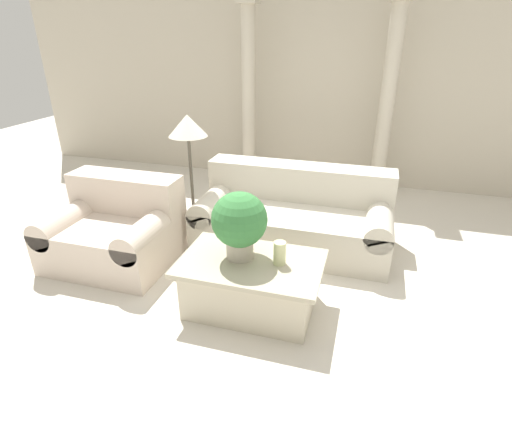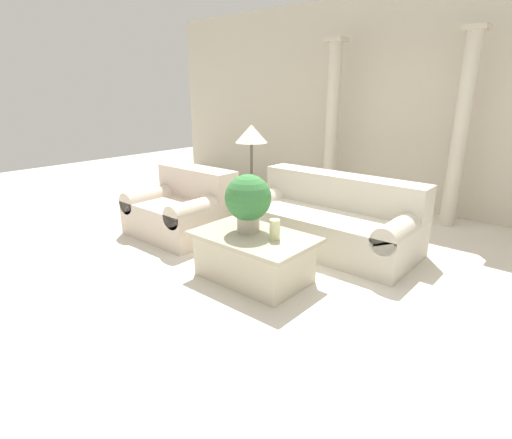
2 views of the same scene
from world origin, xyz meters
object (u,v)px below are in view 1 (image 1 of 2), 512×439
Objects in this scene: floor_lamp at (188,134)px; sofa_long at (294,215)px; loveseat at (116,228)px; coffee_table at (251,284)px; potted_plant at (239,222)px.

sofa_long is at bearing 4.19° from floor_lamp.
loveseat reaches higher than coffee_table.
coffee_table is 0.57m from potted_plant.
potted_plant is 1.54m from floor_lamp.
sofa_long is 3.61× the size of potted_plant.
loveseat is at bearing 165.19° from coffee_table.
coffee_table is 1.85m from floor_lamp.
potted_plant is at bearing -50.04° from floor_lamp.
sofa_long and loveseat have the same top height.
potted_plant is (1.48, -0.38, 0.45)m from loveseat.
loveseat is at bearing -153.35° from sofa_long.
sofa_long is 1.45m from floor_lamp.
potted_plant is 0.41× the size of floor_lamp.
loveseat is 1.64m from coffee_table.
potted_plant reaches higher than coffee_table.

